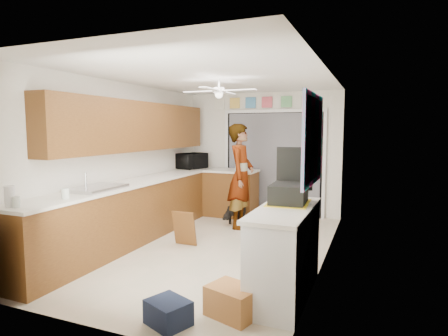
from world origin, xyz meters
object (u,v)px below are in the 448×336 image
(microwave, at_px, (192,161))
(cardboard_box, at_px, (233,301))
(man, at_px, (241,176))
(suitcase, at_px, (289,194))
(navy_crate, at_px, (168,313))
(paper_towel_roll, at_px, (10,196))
(dog, at_px, (237,213))

(microwave, relative_size, cardboard_box, 1.27)
(microwave, height_order, man, man)
(man, bearing_deg, microwave, 58.84)
(suitcase, distance_m, navy_crate, 1.76)
(navy_crate, height_order, man, man)
(man, bearing_deg, cardboard_box, -165.95)
(microwave, height_order, paper_towel_roll, microwave)
(suitcase, xyz_separation_m, dog, (-1.49, 2.39, -0.86))
(paper_towel_roll, bearing_deg, navy_crate, 1.53)
(paper_towel_roll, height_order, man, man)
(cardboard_box, relative_size, dog, 0.94)
(man, distance_m, dog, 0.78)
(microwave, distance_m, paper_towel_roll, 4.15)
(navy_crate, bearing_deg, paper_towel_roll, -178.47)
(microwave, distance_m, navy_crate, 4.60)
(paper_towel_roll, bearing_deg, suitcase, 26.14)
(cardboard_box, distance_m, dog, 3.49)
(suitcase, xyz_separation_m, man, (-1.33, 2.17, -0.12))
(paper_towel_roll, height_order, dog, paper_towel_roll)
(microwave, relative_size, paper_towel_roll, 2.57)
(microwave, bearing_deg, dog, -94.18)
(cardboard_box, bearing_deg, microwave, 121.92)
(cardboard_box, bearing_deg, navy_crate, -142.86)
(dog, bearing_deg, navy_crate, -57.28)
(microwave, height_order, suitcase, microwave)
(navy_crate, relative_size, man, 0.20)
(suitcase, relative_size, navy_crate, 1.37)
(cardboard_box, bearing_deg, paper_towel_roll, -170.00)
(cardboard_box, relative_size, navy_crate, 1.25)
(paper_towel_roll, xyz_separation_m, cardboard_box, (2.35, 0.41, -0.91))
(suitcase, distance_m, man, 2.55)
(man, height_order, dog, man)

